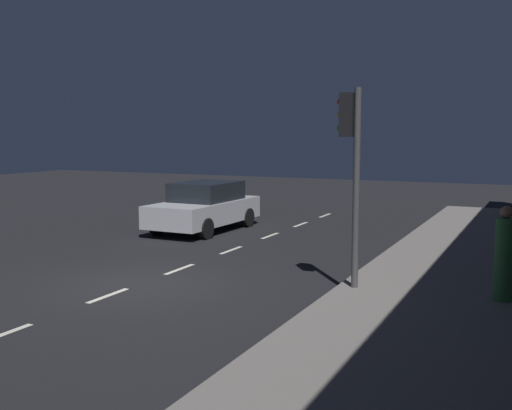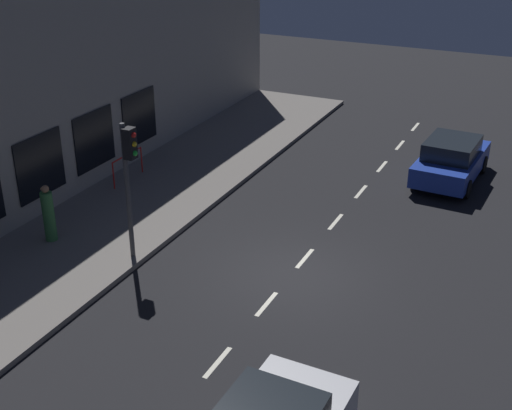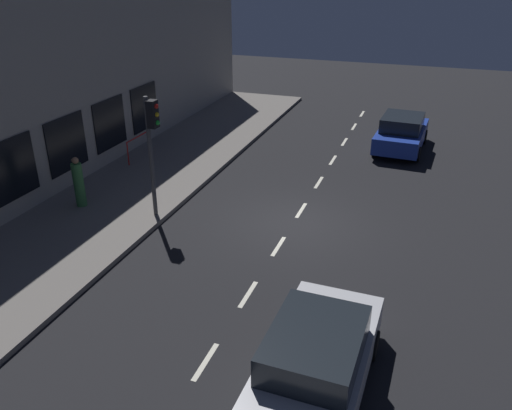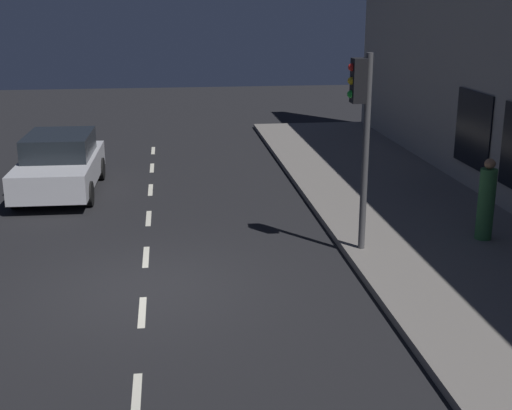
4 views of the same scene
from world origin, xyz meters
The scene contains 6 objects.
ground_plane centered at (0.00, 0.00, 0.00)m, with size 60.00×60.00×0.00m, color black.
sidewalk centered at (6.25, 0.00, 0.07)m, with size 4.50×32.00×0.15m.
lane_centre_line centered at (0.00, -1.00, 0.00)m, with size 0.12×27.20×0.01m.
traffic_light centered at (4.23, 1.17, 2.86)m, with size 0.48×0.32×3.89m.
parked_car_1 centered at (-2.36, 6.85, 0.79)m, with size 2.07×4.42×1.58m.
pedestrian_0 centered at (7.06, 1.40, 0.96)m, with size 0.42×0.42×1.73m.
Camera 1 is at (7.68, -10.38, 3.19)m, focal length 43.14 mm.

